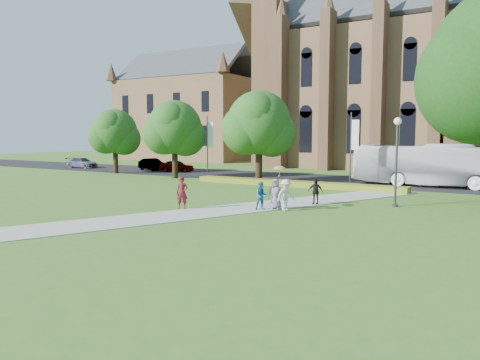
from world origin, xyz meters
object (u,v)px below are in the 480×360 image
Objects in this scene: tour_coach at (432,165)px; streetlamp at (397,151)px; car_0 at (177,166)px; pedestrian_0 at (182,193)px; car_1 at (152,164)px; car_2 at (82,163)px.

streetlamp is at bearing 179.01° from tour_coach.
tour_coach is at bearing -107.85° from car_0.
streetlamp reaches higher than tour_coach.
tour_coach is 6.86× the size of pedestrian_0.
pedestrian_0 is (20.46, -20.69, 0.24)m from car_1.
car_0 is (-26.83, 13.17, -2.62)m from streetlamp.
streetlamp is 33.55m from car_1.
car_0 is at bearing -87.75° from car_2.
car_2 is at bearing 163.58° from streetlamp.
tour_coach is 22.19m from pedestrian_0.
car_2 is at bearing 114.40° from car_1.
streetlamp is 12.71m from pedestrian_0.
streetlamp is 0.42× the size of tour_coach.
streetlamp reaches higher than pedestrian_0.
car_0 is at bearing 88.03° from tour_coach.
pedestrian_0 is (30.91, -19.36, 0.30)m from car_2.
car_0 is 2.13× the size of pedestrian_0.
car_2 is (-10.44, -1.34, -0.06)m from car_1.
tour_coach is at bearing -91.64° from car_2.
car_0 is 0.89× the size of car_2.
pedestrian_0 is at bearing 151.98° from tour_coach.
car_2 is (-14.25, -1.07, -0.03)m from car_0.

